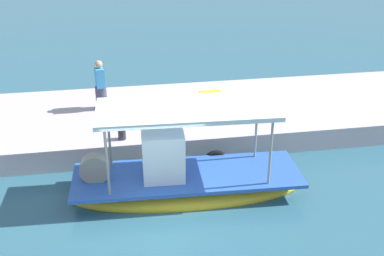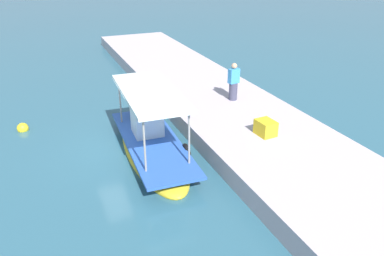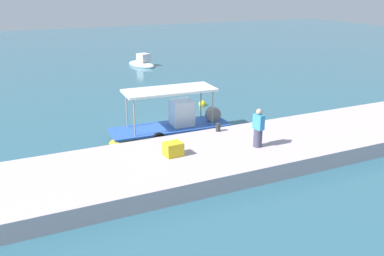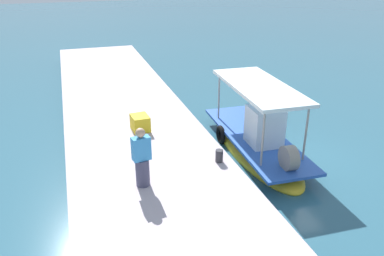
# 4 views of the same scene
# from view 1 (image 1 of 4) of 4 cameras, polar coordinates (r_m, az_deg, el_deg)

# --- Properties ---
(ground_plane) EXTENTS (120.00, 120.00, 0.00)m
(ground_plane) POSITION_cam_1_polar(r_m,az_deg,el_deg) (12.78, -4.40, -9.68)
(ground_plane) COLOR #2F5F72
(dock_quay) EXTENTS (36.00, 5.09, 0.73)m
(dock_quay) POSITION_cam_1_polar(r_m,az_deg,el_deg) (16.90, -6.12, 0.90)
(dock_quay) COLOR #C0AFB6
(dock_quay) RESTS_ON ground_plane
(main_fishing_boat) EXTENTS (6.58, 2.26, 2.90)m
(main_fishing_boat) POSITION_cam_1_polar(r_m,az_deg,el_deg) (13.24, -1.04, -6.05)
(main_fishing_boat) COLOR gold
(main_fishing_boat) RESTS_ON ground_plane
(fisherman_near_bollard) EXTENTS (0.45, 0.53, 1.75)m
(fisherman_near_bollard) POSITION_cam_1_polar(r_m,az_deg,el_deg) (16.88, -10.86, 4.81)
(fisherman_near_bollard) COLOR #41425A
(fisherman_near_bollard) RESTS_ON dock_quay
(mooring_bollard) EXTENTS (0.24, 0.24, 0.40)m
(mooring_bollard) POSITION_cam_1_polar(r_m,az_deg,el_deg) (14.75, -8.36, -0.60)
(mooring_bollard) COLOR #2D2D33
(mooring_bollard) RESTS_ON dock_quay
(cargo_crate) EXTENTS (0.80, 0.66, 0.58)m
(cargo_crate) POSITION_cam_1_polar(r_m,az_deg,el_deg) (16.77, 2.33, 3.26)
(cargo_crate) COLOR gold
(cargo_crate) RESTS_ON dock_quay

